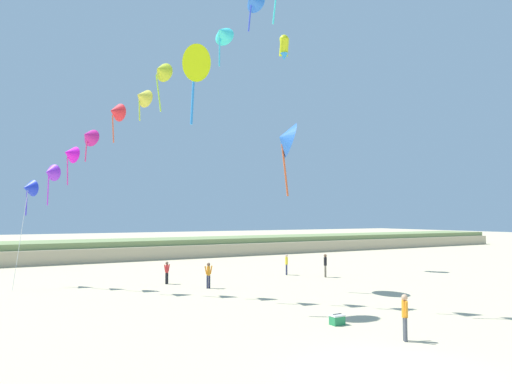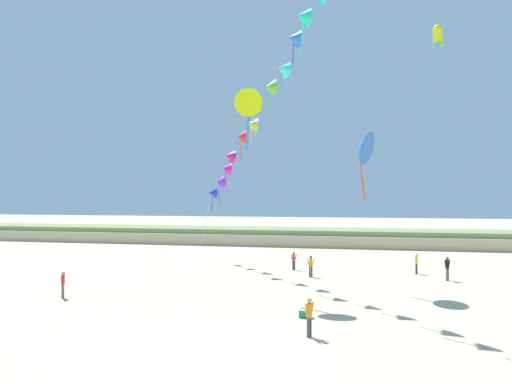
# 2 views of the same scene
# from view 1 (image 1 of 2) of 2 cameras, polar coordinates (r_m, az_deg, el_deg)

# --- Properties ---
(ground_plane) EXTENTS (240.00, 240.00, 0.00)m
(ground_plane) POSITION_cam_1_polar(r_m,az_deg,el_deg) (14.44, 17.03, -21.22)
(ground_plane) COLOR beige
(dune_ridge) EXTENTS (120.00, 8.47, 1.99)m
(dune_ridge) POSITION_cam_1_polar(r_m,az_deg,el_deg) (51.57, -18.76, -6.86)
(dune_ridge) COLOR #BFAE8B
(dune_ridge) RESTS_ON ground
(person_near_left) EXTENTS (0.39, 0.54, 1.69)m
(person_near_left) POSITION_cam_1_polar(r_m,az_deg,el_deg) (18.03, 18.11, -14.29)
(person_near_left) COLOR #474C56
(person_near_left) RESTS_ON ground
(person_near_right) EXTENTS (0.30, 0.54, 1.59)m
(person_near_right) POSITION_cam_1_polar(r_m,az_deg,el_deg) (35.89, 3.84, -8.84)
(person_near_right) COLOR #282D4C
(person_near_right) RESTS_ON ground
(person_mid_center) EXTENTS (0.51, 0.46, 1.72)m
(person_mid_center) POSITION_cam_1_polar(r_m,az_deg,el_deg) (34.88, 8.66, -8.86)
(person_mid_center) COLOR #726656
(person_mid_center) RESTS_ON ground
(person_far_left) EXTENTS (0.57, 0.22, 1.61)m
(person_far_left) POSITION_cam_1_polar(r_m,az_deg,el_deg) (29.39, -5.96, -10.09)
(person_far_left) COLOR #282D4C
(person_far_left) RESTS_ON ground
(person_far_right) EXTENTS (0.50, 0.29, 1.50)m
(person_far_right) POSITION_cam_1_polar(r_m,az_deg,el_deg) (31.64, -11.08, -9.68)
(person_far_right) COLOR black
(person_far_right) RESTS_ON ground
(kite_banner_string) EXTENTS (20.18, 27.78, 24.98)m
(kite_banner_string) POSITION_cam_1_polar(r_m,az_deg,el_deg) (25.82, -0.97, 22.25)
(kite_banner_string) COLOR #1E35D0
(large_kite_low_lead) EXTENTS (2.07, 1.61, 4.08)m
(large_kite_low_lead) POSITION_cam_1_polar(r_m,az_deg,el_deg) (23.64, -7.88, 15.67)
(large_kite_low_lead) COLOR #CEEA0C
(large_kite_mid_trail) EXTENTS (2.14, 2.62, 4.76)m
(large_kite_mid_trail) POSITION_cam_1_polar(r_m,az_deg,el_deg) (28.56, 3.63, 6.61)
(large_kite_mid_trail) COLOR blue
(large_kite_high_solo) EXTENTS (1.20, 1.49, 2.31)m
(large_kite_high_solo) POSITION_cam_1_polar(r_m,az_deg,el_deg) (42.91, 3.53, 17.70)
(large_kite_high_solo) COLOR yellow
(beach_cooler) EXTENTS (0.58, 0.41, 0.46)m
(beach_cooler) POSITION_cam_1_polar(r_m,az_deg,el_deg) (20.09, 10.11, -15.44)
(beach_cooler) COLOR #23844C
(beach_cooler) RESTS_ON ground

